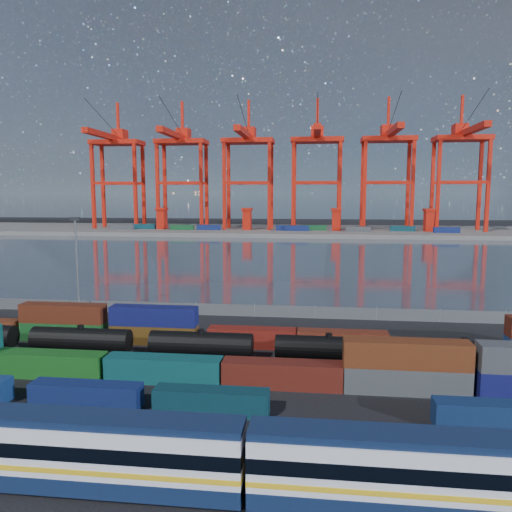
# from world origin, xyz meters

# --- Properties ---
(ground) EXTENTS (700.00, 700.00, 0.00)m
(ground) POSITION_xyz_m (0.00, 0.00, 0.00)
(ground) COLOR black
(ground) RESTS_ON ground
(harbor_water) EXTENTS (700.00, 700.00, 0.00)m
(harbor_water) POSITION_xyz_m (0.00, 105.00, 0.01)
(harbor_water) COLOR #303A46
(harbor_water) RESTS_ON ground
(far_quay) EXTENTS (700.00, 70.00, 2.00)m
(far_quay) POSITION_xyz_m (0.00, 210.00, 1.00)
(far_quay) COLOR #514F4C
(far_quay) RESTS_ON ground
(distant_mountains) EXTENTS (2470.00, 1100.00, 520.00)m
(distant_mountains) POSITION_xyz_m (63.02, 1600.00, 220.29)
(distant_mountains) COLOR #1E2630
(distant_mountains) RESTS_ON ground
(passenger_train) EXTENTS (77.69, 3.17, 5.44)m
(passenger_train) POSITION_xyz_m (-7.36, -22.22, 2.73)
(passenger_train) COLOR silver
(passenger_train) RESTS_ON ground
(container_row_mid) EXTENTS (141.53, 2.61, 5.56)m
(container_row_mid) POSITION_xyz_m (3.60, -2.01, 2.18)
(container_row_mid) COLOR #383B3D
(container_row_mid) RESTS_ON ground
(container_row_north) EXTENTS (141.37, 2.43, 5.18)m
(container_row_north) POSITION_xyz_m (-0.96, 11.43, 1.89)
(container_row_north) COLOR #0F1E4C
(container_row_north) RESTS_ON ground
(tanker_string) EXTENTS (90.66, 2.83, 4.04)m
(tanker_string) POSITION_xyz_m (-11.53, 5.02, 2.03)
(tanker_string) COLOR black
(tanker_string) RESTS_ON ground
(waterfront_fence) EXTENTS (160.12, 0.12, 2.20)m
(waterfront_fence) POSITION_xyz_m (-0.00, 28.00, 1.00)
(waterfront_fence) COLOR #595B5E
(waterfront_fence) RESTS_ON ground
(yard_light_mast) EXTENTS (1.60, 0.40, 16.60)m
(yard_light_mast) POSITION_xyz_m (-30.00, 26.00, 9.30)
(yard_light_mast) COLOR slate
(yard_light_mast) RESTS_ON ground
(gantry_cranes) EXTENTS (201.14, 50.19, 67.96)m
(gantry_cranes) POSITION_xyz_m (-7.50, 203.20, 41.66)
(gantry_cranes) COLOR red
(gantry_cranes) RESTS_ON ground
(quay_containers) EXTENTS (172.58, 10.99, 2.60)m
(quay_containers) POSITION_xyz_m (-11.00, 195.46, 3.30)
(quay_containers) COLOR navy
(quay_containers) RESTS_ON far_quay
(straddle_carriers) EXTENTS (140.00, 7.00, 11.10)m
(straddle_carriers) POSITION_xyz_m (-2.50, 200.00, 7.82)
(straddle_carriers) COLOR red
(straddle_carriers) RESTS_ON far_quay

